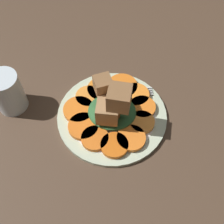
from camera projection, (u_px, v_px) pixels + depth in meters
The scene contains 16 objects.
table_slab at pixel (112, 119), 66.61cm from camera, with size 120.00×120.00×2.00cm, color #4C3828.
plate at pixel (112, 116), 65.34cm from camera, with size 25.38×25.38×1.05cm.
carrot_slice_0 at pixel (95, 138), 60.81cm from camera, with size 5.99×5.99×1.08cm, color orange.
carrot_slice_1 at pixel (114, 145), 59.91cm from camera, with size 6.02×6.02×1.08cm, color #D76215.
carrot_slice_2 at pixel (131, 138), 60.84cm from camera, with size 6.32×6.32×1.08cm, color orange.
carrot_slice_3 at pixel (142, 122), 63.07cm from camera, with size 5.70×5.70×1.08cm, color #F99539.
carrot_slice_4 at pixel (142, 107), 65.29cm from camera, with size 6.14×6.14×1.08cm, color orange.
carrot_slice_5 at pixel (135, 95), 67.25cm from camera, with size 6.73×6.73×1.08cm, color orange.
carrot_slice_6 at pixel (122, 86), 68.70cm from camera, with size 7.41×7.41×1.08cm, color orange.
carrot_slice_7 at pixel (102, 89), 68.17cm from camera, with size 7.23×7.23×1.08cm, color orange.
carrot_slice_8 at pixel (88, 97), 66.95cm from camera, with size 6.08×6.08×1.08cm, color orange.
carrot_slice_9 at pixel (78, 111), 64.69cm from camera, with size 7.14×7.14×1.08cm, color orange.
carrot_slice_10 at pixel (83, 126), 62.47cm from camera, with size 6.85×6.85×1.08cm, color orange.
center_pile at pixel (112, 107), 61.03cm from camera, with size 11.02×9.92×11.76cm.
fork at pixel (117, 93), 68.02cm from camera, with size 18.36×4.95×0.40cm.
water_glass at pixel (8, 92), 63.50cm from camera, with size 6.99×6.99×9.94cm.
Camera 1 is at (-4.14, 34.87, 57.63)cm, focal length 45.00 mm.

